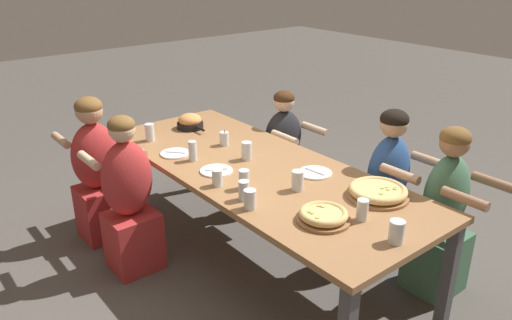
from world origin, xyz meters
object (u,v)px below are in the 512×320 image
(drinking_glass_h, at_px, (217,179))
(drinking_glass_j, at_px, (244,181))
(pizza_board_second, at_px, (378,192))
(drinking_glass_d, at_px, (193,152))
(skillet_bowl, at_px, (190,122))
(diner_near_midleft, at_px, (129,202))
(drinking_glass_g, at_px, (362,210))
(drinking_glass_f, at_px, (250,200))
(diner_far_midleft, at_px, (283,156))
(cocktail_glass_blue, at_px, (224,139))
(empty_plate_a, at_px, (216,171))
(drinking_glass_a, at_px, (247,151))
(diner_far_right, at_px, (443,220))
(drinking_glass_e, at_px, (150,133))
(drinking_glass_i, at_px, (244,192))
(pizza_board_main, at_px, (323,216))
(drinking_glass_c, at_px, (397,232))
(empty_plate_c, at_px, (175,153))
(diner_far_midright, at_px, (386,195))
(empty_plate_b, at_px, (315,173))
(drinking_glass_b, at_px, (298,181))

(drinking_glass_h, distance_m, drinking_glass_j, 0.18)
(pizza_board_second, bearing_deg, drinking_glass_d, -154.64)
(skillet_bowl, xyz_separation_m, drinking_glass_h, (1.06, -0.46, -0.01))
(diner_near_midleft, bearing_deg, pizza_board_second, -52.19)
(drinking_glass_h, relative_size, drinking_glass_j, 0.87)
(drinking_glass_g, relative_size, drinking_glass_j, 0.99)
(drinking_glass_f, bearing_deg, pizza_board_second, 61.90)
(diner_far_midleft, bearing_deg, cocktail_glass_blue, 4.75)
(skillet_bowl, relative_size, empty_plate_a, 1.44)
(drinking_glass_a, xyz_separation_m, drinking_glass_j, (0.36, -0.30, -0.01))
(drinking_glass_f, bearing_deg, diner_far_right, 63.56)
(drinking_glass_e, bearing_deg, pizza_board_second, 19.25)
(pizza_board_second, height_order, drinking_glass_d, drinking_glass_d)
(drinking_glass_i, height_order, diner_near_midleft, diner_near_midleft)
(drinking_glass_h, relative_size, diner_near_midleft, 0.09)
(pizza_board_main, bearing_deg, drinking_glass_i, -158.72)
(empty_plate_a, height_order, drinking_glass_j, drinking_glass_j)
(pizza_board_second, relative_size, cocktail_glass_blue, 2.88)
(pizza_board_second, bearing_deg, drinking_glass_f, -118.10)
(drinking_glass_c, bearing_deg, cocktail_glass_blue, 175.70)
(cocktail_glass_blue, relative_size, drinking_glass_g, 1.06)
(drinking_glass_j, height_order, diner_near_midleft, diner_near_midleft)
(drinking_glass_d, distance_m, drinking_glass_i, 0.71)
(pizza_board_main, height_order, drinking_glass_f, drinking_glass_f)
(pizza_board_main, height_order, diner_far_midleft, diner_far_midleft)
(drinking_glass_h, bearing_deg, cocktail_glass_blue, 141.03)
(drinking_glass_j, height_order, diner_far_right, diner_far_right)
(diner_far_midleft, bearing_deg, drinking_glass_j, 36.78)
(empty_plate_c, height_order, diner_far_right, diner_far_right)
(drinking_glass_c, bearing_deg, pizza_board_second, 138.55)
(empty_plate_a, relative_size, drinking_glass_g, 1.79)
(skillet_bowl, height_order, drinking_glass_a, drinking_glass_a)
(pizza_board_main, distance_m, drinking_glass_a, 0.98)
(empty_plate_c, bearing_deg, diner_far_midright, 43.17)
(drinking_glass_c, xyz_separation_m, drinking_glass_g, (-0.26, 0.05, -0.00))
(pizza_board_main, height_order, empty_plate_a, pizza_board_main)
(drinking_glass_a, bearing_deg, drinking_glass_j, -39.87)
(drinking_glass_g, bearing_deg, drinking_glass_i, -149.30)
(drinking_glass_d, height_order, drinking_glass_i, drinking_glass_d)
(empty_plate_b, height_order, diner_far_midright, diner_far_midright)
(cocktail_glass_blue, distance_m, diner_near_midleft, 0.86)
(drinking_glass_b, bearing_deg, drinking_glass_d, -162.79)
(cocktail_glass_blue, xyz_separation_m, drinking_glass_c, (1.68, -0.13, 0.02))
(drinking_glass_a, relative_size, diner_far_midright, 0.11)
(drinking_glass_g, height_order, drinking_glass_h, drinking_glass_g)
(pizza_board_second, xyz_separation_m, drinking_glass_j, (-0.60, -0.56, 0.02))
(empty_plate_b, xyz_separation_m, drinking_glass_f, (0.11, -0.64, 0.05))
(drinking_glass_i, bearing_deg, empty_plate_b, 90.09)
(empty_plate_a, relative_size, drinking_glass_c, 1.78)
(empty_plate_c, height_order, diner_far_midright, diner_far_midright)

